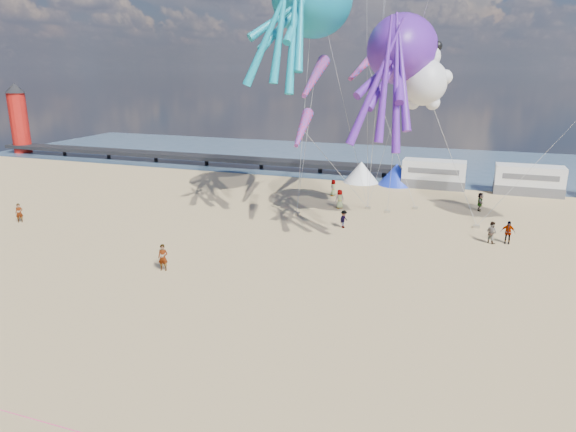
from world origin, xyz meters
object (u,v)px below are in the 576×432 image
(lighthouse, at_px, (19,123))
(sandbag_b, at_px, (387,211))
(windsock_left, at_px, (315,77))
(beachgoer_6, at_px, (333,188))
(tent_blue, at_px, (397,174))
(beachgoer_1, at_px, (491,232))
(motorhome_0, at_px, (434,174))
(beachgoer_5, at_px, (19,213))
(beachgoer_2, at_px, (344,219))
(beachgoer_0, at_px, (340,199))
(kite_octopus_purple, at_px, (403,50))
(windsock_mid, at_px, (367,62))
(tent_white, at_px, (361,172))
(beachgoer_4, at_px, (480,202))
(sandbag_e, at_px, (368,208))
(windsock_right, at_px, (302,129))
(standing_person, at_px, (163,258))
(beachgoer_3, at_px, (508,232))
(sandbag_a, at_px, (297,213))
(motorhome_1, at_px, (529,180))
(kite_panda, at_px, (424,82))
(sandbag_d, at_px, (415,208))
(sandbag_c, at_px, (477,227))

(lighthouse, relative_size, sandbag_b, 18.00)
(windsock_left, bearing_deg, beachgoer_6, 85.15)
(tent_blue, relative_size, windsock_left, 0.50)
(beachgoer_1, height_order, sandbag_b, beachgoer_1)
(motorhome_0, bearing_deg, tent_blue, 180.00)
(beachgoer_5, xyz_separation_m, beachgoer_6, (22.69, 17.98, 0.03))
(tent_blue, relative_size, beachgoer_2, 2.70)
(lighthouse, height_order, beachgoer_0, lighthouse)
(kite_octopus_purple, distance_m, windsock_mid, 7.38)
(beachgoer_0, height_order, beachgoer_2, beachgoer_0)
(tent_white, relative_size, tent_blue, 1.00)
(beachgoer_1, bearing_deg, beachgoer_5, 47.94)
(beachgoer_4, distance_m, beachgoer_5, 40.52)
(sandbag_e, relative_size, windsock_right, 0.11)
(standing_person, bearing_deg, lighthouse, 131.20)
(beachgoer_2, xyz_separation_m, windsock_left, (-3.70, 3.54, 11.13))
(beachgoer_3, distance_m, beachgoer_4, 9.27)
(standing_person, height_order, sandbag_a, standing_person)
(beachgoer_5, relative_size, windsock_mid, 0.24)
(tent_white, relative_size, beachgoer_3, 2.29)
(motorhome_1, xyz_separation_m, beachgoer_2, (-15.24, -17.81, -0.76))
(sandbag_a, bearing_deg, kite_panda, -9.87)
(beachgoer_2, distance_m, sandbag_d, 9.31)
(beachgoer_4, height_order, sandbag_c, beachgoer_4)
(tent_blue, relative_size, windsock_right, 0.91)
(beachgoer_3, bearing_deg, sandbag_c, 128.02)
(beachgoer_0, distance_m, beachgoer_1, 14.32)
(lighthouse, xyz_separation_m, kite_octopus_purple, (60.02, -20.54, 9.41))
(windsock_mid, relative_size, windsock_right, 1.55)
(tent_blue, xyz_separation_m, beachgoer_4, (8.78, -8.46, -0.36))
(tent_blue, relative_size, kite_octopus_purple, 0.34)
(sandbag_b, distance_m, windsock_mid, 13.41)
(beachgoer_3, distance_m, beachgoer_5, 39.48)
(beachgoer_4, bearing_deg, windsock_left, 113.47)
(tent_blue, xyz_separation_m, beachgoer_3, (10.67, -17.53, -0.33))
(windsock_mid, bearing_deg, kite_octopus_purple, -43.12)
(motorhome_1, height_order, sandbag_e, motorhome_1)
(beachgoer_3, height_order, windsock_mid, windsock_mid)
(motorhome_0, xyz_separation_m, beachgoer_4, (4.78, -8.46, -0.66))
(beachgoer_2, relative_size, sandbag_a, 2.96)
(beachgoer_2, height_order, kite_octopus_purple, kite_octopus_purple)
(beachgoer_4, height_order, windsock_left, windsock_left)
(beachgoer_5, height_order, sandbag_e, beachgoer_5)
(kite_octopus_purple, bearing_deg, tent_blue, 103.46)
(motorhome_0, height_order, sandbag_e, motorhome_0)
(motorhome_0, bearing_deg, kite_panda, -90.70)
(tent_white, height_order, windsock_right, windsock_right)
(tent_white, distance_m, standing_person, 31.36)
(beachgoer_3, relative_size, sandbag_c, 3.49)
(beachgoer_1, distance_m, sandbag_c, 3.87)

